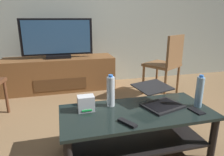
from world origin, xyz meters
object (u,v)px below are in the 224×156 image
(dining_chair, at_px, (167,62))
(router_box, at_px, (86,103))
(water_bottle_near, at_px, (111,91))
(coffee_table, at_px, (136,124))
(water_bottle_far, at_px, (199,92))
(television, at_px, (57,39))
(tv_remote, at_px, (127,123))
(media_cabinet, at_px, (60,74))
(laptop, at_px, (159,98))
(cell_phone, at_px, (196,111))

(dining_chair, relative_size, router_box, 6.74)
(router_box, distance_m, water_bottle_near, 0.24)
(coffee_table, distance_m, water_bottle_near, 0.36)
(water_bottle_far, bearing_deg, dining_chair, 72.80)
(water_bottle_near, bearing_deg, television, 103.69)
(water_bottle_near, xyz_separation_m, tv_remote, (0.04, -0.35, -0.13))
(coffee_table, relative_size, dining_chair, 1.38)
(router_box, bearing_deg, media_cabinet, 96.25)
(media_cabinet, bearing_deg, television, -90.00)
(laptop, bearing_deg, coffee_table, -162.06)
(laptop, height_order, water_bottle_near, water_bottle_near)
(coffee_table, xyz_separation_m, media_cabinet, (-0.61, 1.91, -0.01))
(television, bearing_deg, coffee_table, -72.13)
(dining_chair, xyz_separation_m, water_bottle_far, (-0.39, -1.25, 0.02))
(router_box, distance_m, tv_remote, 0.40)
(media_cabinet, bearing_deg, water_bottle_far, -59.32)
(laptop, bearing_deg, water_bottle_far, -21.13)
(media_cabinet, height_order, router_box, router_box)
(router_box, xyz_separation_m, cell_phone, (0.89, -0.25, -0.06))
(cell_phone, bearing_deg, coffee_table, 156.01)
(cell_phone, xyz_separation_m, tv_remote, (-0.63, -0.05, 0.01))
(tv_remote, bearing_deg, cell_phone, -24.38)
(television, xyz_separation_m, router_box, (0.20, -1.77, -0.36))
(laptop, height_order, router_box, laptop)
(laptop, distance_m, cell_phone, 0.33)
(television, bearing_deg, media_cabinet, 90.00)
(television, height_order, water_bottle_far, television)
(router_box, bearing_deg, television, 96.33)
(media_cabinet, relative_size, router_box, 12.86)
(laptop, height_order, water_bottle_far, water_bottle_far)
(laptop, bearing_deg, cell_phone, -40.93)
(television, bearing_deg, cell_phone, -61.80)
(laptop, xyz_separation_m, water_bottle_far, (0.32, -0.12, 0.07))
(water_bottle_near, height_order, water_bottle_far, water_bottle_far)
(media_cabinet, xyz_separation_m, television, (-0.00, -0.02, 0.56))
(coffee_table, distance_m, laptop, 0.31)
(coffee_table, relative_size, water_bottle_near, 4.46)
(television, relative_size, dining_chair, 1.19)
(router_box, height_order, water_bottle_far, water_bottle_far)
(coffee_table, xyz_separation_m, television, (-0.61, 1.88, 0.55))
(media_cabinet, bearing_deg, laptop, -65.35)
(laptop, bearing_deg, television, 114.91)
(television, relative_size, cell_phone, 7.84)
(laptop, bearing_deg, tv_remote, -145.39)
(water_bottle_near, bearing_deg, tv_remote, -83.94)
(television, xyz_separation_m, dining_chair, (1.55, -0.69, -0.30))
(water_bottle_near, distance_m, water_bottle_far, 0.77)
(media_cabinet, distance_m, water_bottle_far, 2.29)
(dining_chair, bearing_deg, coffee_table, -128.04)
(coffee_table, xyz_separation_m, dining_chair, (0.94, 1.20, 0.25))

